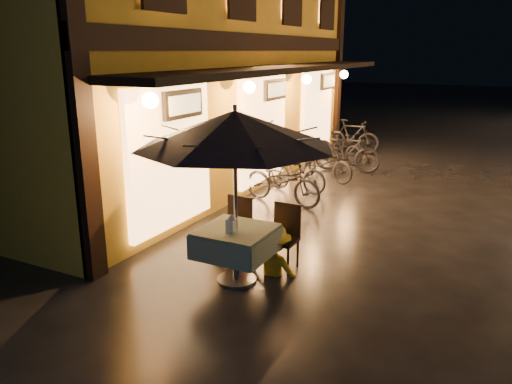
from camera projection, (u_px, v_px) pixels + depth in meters
The scene contains 15 objects.
ground at pixel (358, 288), 6.82m from camera, with size 90.00×90.00×0.00m, color black.
west_building at pixel (177, 25), 11.74m from camera, with size 5.90×11.40×7.40m.
cafe_table at pixel (236, 242), 6.87m from camera, with size 0.99×0.99×0.78m.
patio_umbrella at pixel (235, 129), 6.44m from camera, with size 2.67×2.67×2.46m.
cafe_chair_left at pixel (237, 225), 7.69m from camera, with size 0.42×0.42×0.97m.
cafe_chair_right at pixel (284, 233), 7.34m from camera, with size 0.42×0.42×0.97m.
table_lantern at pixel (231, 222), 6.66m from camera, with size 0.16×0.16×0.25m.
person_orange at pixel (233, 220), 7.50m from camera, with size 0.66×0.51×1.35m, color #DF5011.
person_yellow at pixel (275, 227), 7.12m from camera, with size 0.90×0.52×1.39m, color yellow.
bicycle_0 at pixel (282, 181), 10.47m from camera, with size 0.65×1.86×0.98m, color #212128.
bicycle_1 at pixel (296, 172), 11.35m from camera, with size 0.43×1.52×0.91m, color black.
bicycle_2 at pixel (325, 162), 12.40m from camera, with size 0.60×1.71×0.90m, color black.
bicycle_3 at pixel (347, 152), 13.23m from camera, with size 0.50×1.76×1.06m, color black.
bicycle_4 at pixel (339, 147), 14.42m from camera, with size 0.59×1.69×0.89m, color black.
bicycle_5 at pixel (352, 136), 15.72m from camera, with size 0.49×1.74×1.05m, color black.
Camera 1 is at (1.58, -6.16, 3.13)m, focal length 35.00 mm.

